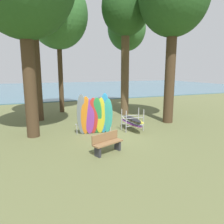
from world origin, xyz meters
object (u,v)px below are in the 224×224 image
Objects in this scene: park_bench at (107,143)px; board_storage_rack at (132,121)px; tree_deep_back at (58,14)px; tree_far_right_back at (126,11)px; leaning_board_pile at (95,116)px; tree_mid_behind at (127,30)px.

board_storage_rack is at bearing 46.29° from park_bench.
park_bench is at bearing -88.26° from tree_deep_back.
leaning_board_pile is at bearing -130.83° from tree_far_right_back.
tree_far_right_back is 0.95× the size of tree_deep_back.
tree_mid_behind reaches higher than board_storage_rack.
tree_mid_behind is at bearing 63.17° from tree_far_right_back.
tree_far_right_back reaches higher than tree_mid_behind.
park_bench is at bearing -133.71° from board_storage_rack.
board_storage_rack reaches higher than park_bench.
tree_mid_behind is at bearing 54.64° from leaning_board_pile.
tree_far_right_back is (-1.68, -3.33, 0.65)m from tree_mid_behind.
tree_deep_back is 9.84m from leaning_board_pile.
board_storage_rack is 3.70m from park_bench.
leaning_board_pile is at bearing -179.28° from board_storage_rack.
tree_deep_back is 12.26m from park_bench.
tree_far_right_back is at bearing 49.17° from leaning_board_pile.
tree_far_right_back reaches higher than park_bench.
park_bench is at bearing -120.23° from tree_far_right_back.
tree_mid_behind is at bearing 67.23° from board_storage_rack.
tree_far_right_back reaches higher than board_storage_rack.
park_bench is (-0.30, -2.64, -0.60)m from leaning_board_pile.
board_storage_rack is (-3.23, -7.69, -6.44)m from tree_mid_behind.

